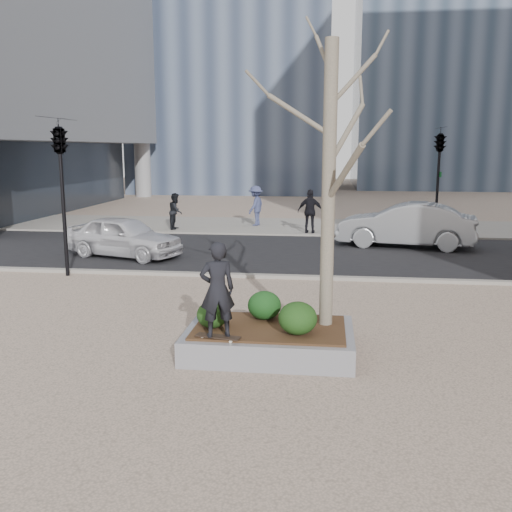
# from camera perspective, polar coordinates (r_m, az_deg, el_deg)

# --- Properties ---
(ground) EXTENTS (120.00, 120.00, 0.00)m
(ground) POSITION_cam_1_polar(r_m,az_deg,el_deg) (10.68, -4.05, -9.34)
(ground) COLOR tan
(ground) RESTS_ON ground
(street) EXTENTS (60.00, 8.00, 0.02)m
(street) POSITION_cam_1_polar(r_m,az_deg,el_deg) (20.27, 1.41, 0.36)
(street) COLOR black
(street) RESTS_ON ground
(far_sidewalk) EXTENTS (60.00, 6.00, 0.02)m
(far_sidewalk) POSITION_cam_1_polar(r_m,az_deg,el_deg) (27.16, 2.89, 3.01)
(far_sidewalk) COLOR gray
(far_sidewalk) RESTS_ON ground
(planter) EXTENTS (3.00, 2.00, 0.45)m
(planter) POSITION_cam_1_polar(r_m,az_deg,el_deg) (10.47, 1.37, -8.44)
(planter) COLOR gray
(planter) RESTS_ON ground
(planter_mulch) EXTENTS (2.70, 1.70, 0.04)m
(planter_mulch) POSITION_cam_1_polar(r_m,az_deg,el_deg) (10.39, 1.38, -7.16)
(planter_mulch) COLOR #382314
(planter_mulch) RESTS_ON planter
(sycamore_tree) EXTENTS (2.80, 2.80, 6.60)m
(sycamore_tree) POSITION_cam_1_polar(r_m,az_deg,el_deg) (10.14, 7.38, 11.37)
(sycamore_tree) COLOR gray
(sycamore_tree) RESTS_ON planter_mulch
(shrub_left) EXTENTS (0.57, 0.57, 0.48)m
(shrub_left) POSITION_cam_1_polar(r_m,az_deg,el_deg) (10.28, -4.37, -5.85)
(shrub_left) COLOR #173711
(shrub_left) RESTS_ON planter_mulch
(shrub_middle) EXTENTS (0.63, 0.63, 0.54)m
(shrub_middle) POSITION_cam_1_polar(r_m,az_deg,el_deg) (10.74, 0.85, -4.95)
(shrub_middle) COLOR #123B15
(shrub_middle) RESTS_ON planter_mulch
(shrub_right) EXTENTS (0.67, 0.67, 0.57)m
(shrub_right) POSITION_cam_1_polar(r_m,az_deg,el_deg) (9.91, 4.19, -6.22)
(shrub_right) COLOR #143912
(shrub_right) RESTS_ON planter_mulch
(skateboard) EXTENTS (0.80, 0.36, 0.08)m
(skateboard) POSITION_cam_1_polar(r_m,az_deg,el_deg) (9.80, -3.83, -8.19)
(skateboard) COLOR black
(skateboard) RESTS_ON planter
(skateboarder) EXTENTS (0.69, 0.57, 1.63)m
(skateboarder) POSITION_cam_1_polar(r_m,az_deg,el_deg) (9.56, -3.89, -3.36)
(skateboarder) COLOR black
(skateboarder) RESTS_ON skateboard
(police_car) EXTENTS (4.40, 2.85, 1.39)m
(police_car) POSITION_cam_1_polar(r_m,az_deg,el_deg) (19.82, -13.08, 1.92)
(police_car) COLOR silver
(police_car) RESTS_ON street
(car_silver) EXTENTS (5.26, 2.65, 1.66)m
(car_silver) POSITION_cam_1_polar(r_m,az_deg,el_deg) (21.96, 14.73, 3.03)
(car_silver) COLOR #96989D
(car_silver) RESTS_ON street
(pedestrian_a) EXTENTS (0.64, 0.81, 1.64)m
(pedestrian_a) POSITION_cam_1_polar(r_m,az_deg,el_deg) (26.19, -8.03, 4.46)
(pedestrian_a) COLOR black
(pedestrian_a) RESTS_ON far_sidewalk
(pedestrian_b) EXTENTS (1.03, 1.37, 1.89)m
(pedestrian_b) POSITION_cam_1_polar(r_m,az_deg,el_deg) (27.18, -0.03, 5.06)
(pedestrian_b) COLOR #394068
(pedestrian_b) RESTS_ON far_sidewalk
(pedestrian_c) EXTENTS (1.15, 0.57, 1.89)m
(pedestrian_c) POSITION_cam_1_polar(r_m,az_deg,el_deg) (24.80, 5.46, 4.46)
(pedestrian_c) COLOR black
(pedestrian_c) RESTS_ON far_sidewalk
(traffic_light_near) EXTENTS (0.60, 2.48, 4.50)m
(traffic_light_near) POSITION_cam_1_polar(r_m,az_deg,el_deg) (17.21, -18.74, 5.47)
(traffic_light_near) COLOR black
(traffic_light_near) RESTS_ON ground
(traffic_light_far) EXTENTS (0.60, 2.48, 4.50)m
(traffic_light_far) POSITION_cam_1_polar(r_m,az_deg,el_deg) (24.89, 17.72, 6.99)
(traffic_light_far) COLOR black
(traffic_light_far) RESTS_ON ground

